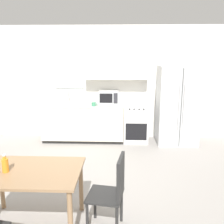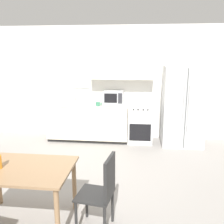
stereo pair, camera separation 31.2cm
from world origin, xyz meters
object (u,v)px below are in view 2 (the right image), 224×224
(coffee_mug, at_px, (98,104))
(dining_table, at_px, (22,175))
(oven_range, at_px, (140,123))
(microwave, at_px, (114,97))
(dining_chair_side, at_px, (103,188))
(refrigerator, at_px, (183,106))

(coffee_mug, relative_size, dining_table, 0.11)
(oven_range, bearing_deg, microwave, 170.49)
(microwave, xyz_separation_m, dining_chair_side, (0.22, -3.26, -0.50))
(microwave, relative_size, dining_chair_side, 0.50)
(oven_range, relative_size, coffee_mug, 6.75)
(oven_range, relative_size, microwave, 1.93)
(dining_table, xyz_separation_m, dining_chair_side, (0.97, -0.02, -0.10))
(refrigerator, distance_m, dining_table, 3.87)
(coffee_mug, height_order, dining_chair_side, coffee_mug)
(refrigerator, height_order, dining_table, refrigerator)
(dining_table, bearing_deg, microwave, 76.90)
(oven_range, relative_size, refrigerator, 0.50)
(dining_chair_side, bearing_deg, refrigerator, -15.38)
(refrigerator, bearing_deg, oven_range, 175.65)
(oven_range, bearing_deg, dining_table, -114.04)
(oven_range, distance_m, coffee_mug, 1.11)
(refrigerator, relative_size, dining_chair_side, 1.92)
(microwave, bearing_deg, refrigerator, -6.45)
(microwave, bearing_deg, oven_range, -9.51)
(dining_table, bearing_deg, dining_chair_side, -1.25)
(refrigerator, xyz_separation_m, dining_chair_side, (-1.37, -3.08, -0.36))
(oven_range, relative_size, dining_table, 0.75)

